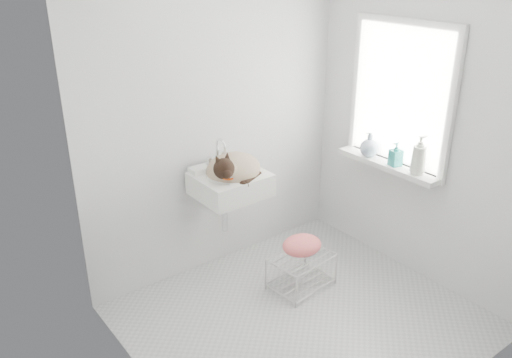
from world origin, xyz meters
TOP-DOWN VIEW (x-y plane):
  - floor at (0.00, 0.00)m, footprint 2.20×2.00m
  - back_wall at (0.00, 1.00)m, footprint 2.20×0.02m
  - right_wall at (1.10, 0.00)m, footprint 0.02×2.00m
  - left_wall at (-1.10, 0.00)m, footprint 0.02×2.00m
  - window_glass at (1.09, 0.20)m, footprint 0.01×0.80m
  - window_frame at (1.07, 0.20)m, footprint 0.04×0.90m
  - windowsill at (1.01, 0.20)m, footprint 0.16×0.88m
  - sink at (-0.07, 0.74)m, footprint 0.50×0.44m
  - faucet at (-0.07, 0.92)m, footprint 0.18×0.13m
  - cat at (-0.06, 0.72)m, footprint 0.47×0.41m
  - wire_rack at (0.24, 0.29)m, footprint 0.47×0.35m
  - towel at (0.28, 0.33)m, footprint 0.33×0.26m
  - bottle_a at (1.00, -0.07)m, footprint 0.12×0.12m
  - bottle_b at (1.00, 0.13)m, footprint 0.10×0.10m
  - bottle_c at (1.00, 0.38)m, footprint 0.20×0.20m

SIDE VIEW (x-z plane):
  - floor at x=0.00m, z-range -0.01..0.01m
  - wire_rack at x=0.24m, z-range 0.02..0.28m
  - towel at x=0.28m, z-range 0.23..0.36m
  - windowsill at x=1.01m, z-range 0.81..0.85m
  - sink at x=-0.07m, z-range 0.75..0.95m
  - bottle_a at x=1.00m, z-range 0.73..0.97m
  - bottle_b at x=1.00m, z-range 0.76..0.94m
  - bottle_c at x=1.00m, z-range 0.76..0.94m
  - cat at x=-0.06m, z-range 0.75..1.03m
  - faucet at x=-0.07m, z-range 0.90..1.08m
  - back_wall at x=0.00m, z-range 0.00..2.50m
  - right_wall at x=1.10m, z-range 0.00..2.50m
  - left_wall at x=-1.10m, z-range 0.00..2.50m
  - window_glass at x=1.09m, z-range 0.85..1.85m
  - window_frame at x=1.07m, z-range 0.80..1.90m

